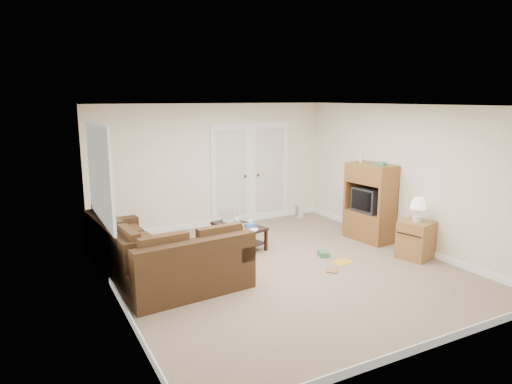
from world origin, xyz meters
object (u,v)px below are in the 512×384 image
sectional_sofa (154,259)px  tv_armoire (370,202)px  coffee_table (239,235)px  side_cabinet (416,237)px

sectional_sofa → tv_armoire: (4.08, 0.04, 0.41)m
coffee_table → tv_armoire: (2.34, -0.73, 0.50)m
sectional_sofa → tv_armoire: tv_armoire is taller
sectional_sofa → coffee_table: bearing=19.0°
tv_armoire → side_cabinet: bearing=-96.3°
sectional_sofa → side_cabinet: bearing=-20.2°
tv_armoire → side_cabinet: tv_armoire is taller
sectional_sofa → side_cabinet: size_ratio=2.62×
tv_armoire → side_cabinet: (0.00, -1.14, -0.36)m
coffee_table → side_cabinet: bearing=-54.3°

